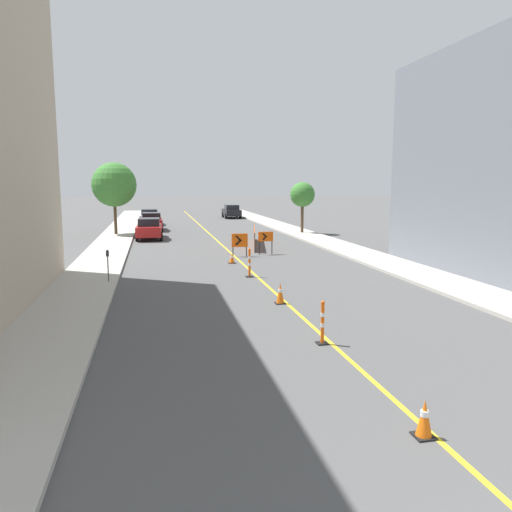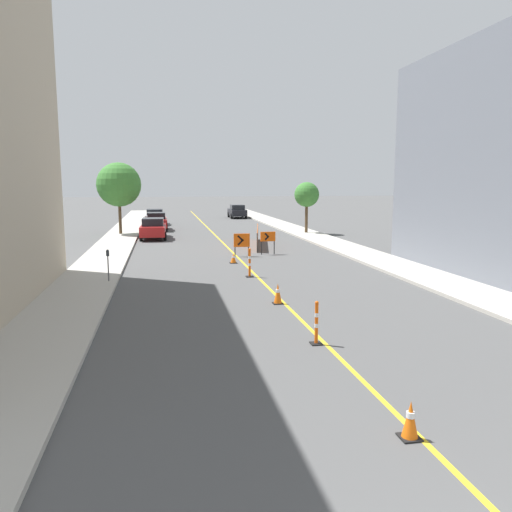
% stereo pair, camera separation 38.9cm
% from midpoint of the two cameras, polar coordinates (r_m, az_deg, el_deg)
% --- Properties ---
extents(lane_stripe, '(0.12, 73.28, 0.01)m').
position_cam_midpoint_polar(lane_stripe, '(39.47, -5.26, 2.22)').
color(lane_stripe, gold).
rests_on(lane_stripe, ground_plane).
extents(sidewalk_left, '(2.60, 73.28, 0.14)m').
position_cam_midpoint_polar(sidewalk_left, '(39.34, -16.02, 2.00)').
color(sidewalk_left, '#ADA89E').
rests_on(sidewalk_left, ground_plane).
extents(sidewalk_right, '(2.60, 73.28, 0.14)m').
position_cam_midpoint_polar(sidewalk_right, '(40.93, 5.08, 2.54)').
color(sidewalk_right, '#ADA89E').
rests_on(sidewalk_right, ground_plane).
extents(traffic_cone_nearest, '(0.34, 0.34, 0.65)m').
position_cam_midpoint_polar(traffic_cone_nearest, '(9.13, 17.49, -17.32)').
color(traffic_cone_nearest, black).
rests_on(traffic_cone_nearest, ground_plane).
extents(traffic_cone_second, '(0.35, 0.35, 0.73)m').
position_cam_midpoint_polar(traffic_cone_second, '(17.58, 2.15, -4.31)').
color(traffic_cone_second, black).
rests_on(traffic_cone_second, ground_plane).
extents(traffic_cone_third, '(0.38, 0.38, 0.52)m').
position_cam_midpoint_polar(traffic_cone_third, '(26.37, -3.20, -0.28)').
color(traffic_cone_third, black).
rests_on(traffic_cone_third, ground_plane).
extents(delineator_post_front, '(0.29, 0.29, 1.17)m').
position_cam_midpoint_polar(delineator_post_front, '(13.33, 6.77, -7.89)').
color(delineator_post_front, black).
rests_on(delineator_post_front, ground_plane).
extents(delineator_post_rear, '(0.34, 0.34, 1.31)m').
position_cam_midpoint_polar(delineator_post_rear, '(22.44, -1.24, -0.97)').
color(delineator_post_rear, black).
rests_on(delineator_post_rear, ground_plane).
extents(arrow_barricade_primary, '(0.93, 0.12, 1.33)m').
position_cam_midpoint_polar(arrow_barricade_primary, '(28.66, -2.27, 1.71)').
color(arrow_barricade_primary, '#EF560C').
rests_on(arrow_barricade_primary, ground_plane).
extents(arrow_barricade_secondary, '(0.90, 0.11, 1.35)m').
position_cam_midpoint_polar(arrow_barricade_secondary, '(29.46, 0.73, 2.07)').
color(arrow_barricade_secondary, '#EF560C').
rests_on(arrow_barricade_secondary, ground_plane).
extents(safety_mesh_fence, '(1.44, 7.14, 1.20)m').
position_cam_midpoint_polar(safety_mesh_fence, '(33.73, -0.51, 2.23)').
color(safety_mesh_fence, '#EF560C').
rests_on(safety_mesh_fence, ground_plane).
extents(parked_car_curb_near, '(1.95, 4.35, 1.59)m').
position_cam_midpoint_polar(parked_car_curb_near, '(38.34, -12.40, 3.08)').
color(parked_car_curb_near, maroon).
rests_on(parked_car_curb_near, ground_plane).
extents(parked_car_curb_mid, '(1.94, 4.32, 1.59)m').
position_cam_midpoint_polar(parked_car_curb_mid, '(45.40, -12.09, 3.89)').
color(parked_car_curb_mid, maroon).
rests_on(parked_car_curb_mid, ground_plane).
extents(parked_car_curb_far, '(1.95, 4.35, 1.59)m').
position_cam_midpoint_polar(parked_car_curb_far, '(51.34, -12.27, 4.38)').
color(parked_car_curb_far, '#B7B7BC').
rests_on(parked_car_curb_far, ground_plane).
extents(parked_car_opposite_side, '(1.93, 4.31, 1.59)m').
position_cam_midpoint_polar(parked_car_opposite_side, '(60.10, -3.01, 5.12)').
color(parked_car_opposite_side, black).
rests_on(parked_car_opposite_side, ground_plane).
extents(parking_meter_near_curb, '(0.12, 0.11, 1.34)m').
position_cam_midpoint_polar(parking_meter_near_curb, '(21.61, -17.09, -0.35)').
color(parking_meter_near_curb, '#4C4C51').
rests_on(parking_meter_near_curb, sidewalk_left).
extents(street_tree_left_near, '(3.51, 3.51, 5.68)m').
position_cam_midpoint_polar(street_tree_left_near, '(41.50, -16.18, 7.83)').
color(street_tree_left_near, '#4C3823').
rests_on(street_tree_left_near, sidewalk_left).
extents(street_tree_right_near, '(2.03, 2.03, 4.13)m').
position_cam_midpoint_polar(street_tree_right_near, '(41.37, 5.06, 6.97)').
color(street_tree_right_near, '#4C3823').
rests_on(street_tree_right_near, sidewalk_right).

